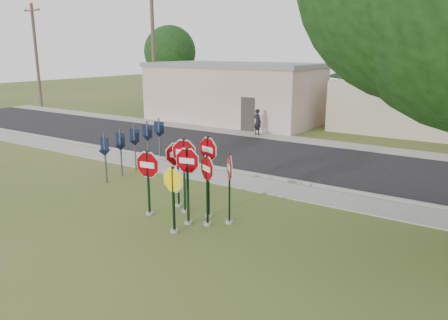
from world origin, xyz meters
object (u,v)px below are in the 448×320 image
Objects in this scene: stop_sign_left at (148,174)px; utility_pole_near at (153,51)px; stop_sign_center at (188,175)px; stop_sign_yellow at (173,193)px; pedestrian at (258,122)px.

stop_sign_left is 0.23× the size of utility_pole_near.
stop_sign_center is 20.43m from utility_pole_near.
stop_sign_center is 1.51m from stop_sign_left.
stop_sign_center reaches higher than stop_sign_left.
stop_sign_center is 1.21× the size of stop_sign_yellow.
stop_sign_center is 1.57× the size of pedestrian.
stop_sign_center is at bearing 3.34° from stop_sign_left.
stop_sign_yellow is at bearing 126.01° from pedestrian.
stop_sign_left is (-1.50, -0.09, -0.19)m from stop_sign_center.
pedestrian is (-5.21, 13.99, -0.35)m from stop_sign_yellow.
stop_sign_yellow is 14.93m from pedestrian.
utility_pole_near is at bearing 131.80° from stop_sign_left.
utility_pole_near reaches higher than pedestrian.
utility_pole_near reaches higher than stop_sign_center.
stop_sign_yellow reaches higher than pedestrian.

